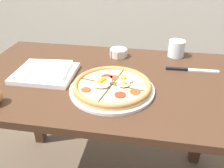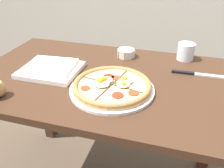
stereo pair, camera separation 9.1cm
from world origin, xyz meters
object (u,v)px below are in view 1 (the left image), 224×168
Objects in this scene: pizza at (112,86)px; napkin_folded at (45,72)px; ramekin_bowl at (119,52)px; dining_table at (103,100)px; knife_main at (191,70)px; water_glass at (176,49)px.

pizza is 0.32m from napkin_folded.
ramekin_bowl is 0.39m from napkin_folded.
knife_main is (0.38, 0.13, 0.13)m from dining_table.
ramekin_bowl is (-0.02, 0.34, 0.00)m from pizza.
pizza is at bearing -146.33° from knife_main.
ramekin_bowl is 1.10× the size of water_glass.
ramekin_bowl is 0.29m from water_glass.
napkin_folded is at bearing -167.97° from knife_main.
knife_main is at bearing -68.92° from water_glass.
water_glass is at bearing 28.69° from napkin_folded.
ramekin_bowl reaches higher than dining_table.
ramekin_bowl is at bearing 94.15° from pizza.
water_glass reaches higher than dining_table.
napkin_folded is 1.09× the size of knife_main.
knife_main is (0.35, -0.10, -0.02)m from ramekin_bowl.
water_glass is (0.32, 0.29, 0.16)m from dining_table.
dining_table is at bearing 119.72° from pizza.
pizza is at bearing -13.85° from napkin_folded.
water_glass is (-0.06, 0.16, 0.03)m from knife_main.
napkin_folded is (-0.28, -0.26, -0.01)m from ramekin_bowl.
pizza is 0.40m from knife_main.
ramekin_bowl is at bearing 161.70° from knife_main.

